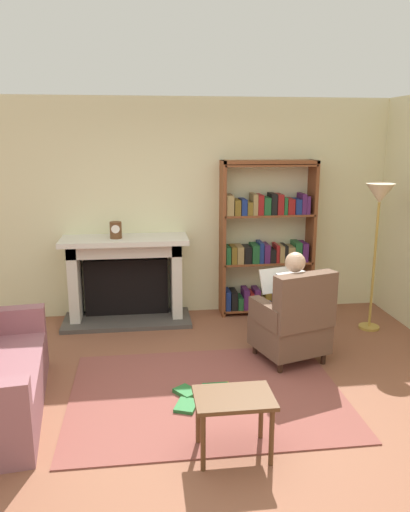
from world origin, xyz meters
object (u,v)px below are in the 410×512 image
(bookshelf, at_px, (266,243))
(floor_lamp, at_px, (379,207))
(armchair_reading, at_px, (294,322))
(fireplace, at_px, (126,276))
(side_table, at_px, (234,405))
(mantel_clock, at_px, (116,230))
(seated_reader, at_px, (288,300))

(bookshelf, xyz_separation_m, floor_lamp, (1.10, -0.72, 0.54))
(armchair_reading, relative_size, floor_lamp, 0.56)
(fireplace, height_order, floor_lamp, floor_lamp)
(fireplace, relative_size, side_table, 2.76)
(mantel_clock, xyz_separation_m, bookshelf, (1.86, 0.14, -0.23))
(fireplace, bearing_deg, seated_reader, -38.80)
(bookshelf, height_order, armchair_reading, bookshelf)
(bookshelf, height_order, seated_reader, bookshelf)
(fireplace, bearing_deg, bookshelf, 1.07)
(floor_lamp, bearing_deg, side_table, -133.32)
(fireplace, height_order, bookshelf, bookshelf)
(fireplace, height_order, armchair_reading, fireplace)
(seated_reader, bearing_deg, side_table, 44.00)
(mantel_clock, relative_size, side_table, 0.35)
(mantel_clock, distance_m, armchair_reading, 2.35)
(fireplace, height_order, side_table, fireplace)
(armchair_reading, xyz_separation_m, side_table, (-0.87, -1.41, -0.04))
(seated_reader, bearing_deg, floor_lamp, -169.36)
(bookshelf, bearing_deg, floor_lamp, -33.14)
(side_table, xyz_separation_m, floor_lamp, (2.05, 2.17, 1.07))
(armchair_reading, height_order, side_table, armchair_reading)
(side_table, bearing_deg, mantel_clock, 108.47)
(mantel_clock, bearing_deg, side_table, -71.53)
(bookshelf, height_order, floor_lamp, bookshelf)
(side_table, bearing_deg, floor_lamp, 46.68)
(mantel_clock, xyz_separation_m, seated_reader, (1.75, -1.23, -0.53))
(floor_lamp, bearing_deg, mantel_clock, 168.86)
(fireplace, distance_m, bookshelf, 1.80)
(bookshelf, relative_size, armchair_reading, 2.01)
(mantel_clock, xyz_separation_m, armchair_reading, (1.79, -1.34, -0.73))
(seated_reader, distance_m, floor_lamp, 1.61)
(fireplace, xyz_separation_m, floor_lamp, (2.87, -0.69, 0.90))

